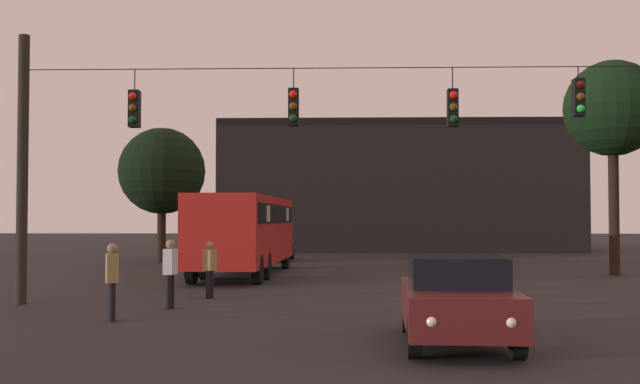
{
  "coord_description": "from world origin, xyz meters",
  "views": [
    {
      "loc": [
        -0.55,
        -8.31,
        2.16
      ],
      "look_at": [
        -1.28,
        15.16,
        2.98
      ],
      "focal_mm": 43.63,
      "sensor_mm": 36.0,
      "label": 1
    }
  ],
  "objects_px": {
    "tree_behind_building": "(162,171)",
    "car_near_right": "(457,298)",
    "city_bus": "(245,227)",
    "car_far_left": "(274,245)",
    "pedestrian_crossing_right": "(170,270)",
    "pedestrian_crossing_center": "(210,267)",
    "pedestrian_crossing_left": "(112,277)",
    "tree_left_silhouette": "(613,110)"
  },
  "relations": [
    {
      "from": "tree_behind_building",
      "to": "car_near_right",
      "type": "bearing_deg",
      "value": -66.05
    },
    {
      "from": "city_bus",
      "to": "car_near_right",
      "type": "xyz_separation_m",
      "value": [
        5.76,
        -16.29,
        -1.07
      ]
    },
    {
      "from": "city_bus",
      "to": "car_far_left",
      "type": "bearing_deg",
      "value": 88.98
    },
    {
      "from": "car_near_right",
      "to": "pedestrian_crossing_right",
      "type": "relative_size",
      "value": 2.64
    },
    {
      "from": "city_bus",
      "to": "pedestrian_crossing_center",
      "type": "bearing_deg",
      "value": -89.11
    },
    {
      "from": "car_far_left",
      "to": "pedestrian_crossing_center",
      "type": "xyz_separation_m",
      "value": [
        -0.05,
        -19.13,
        0.06
      ]
    },
    {
      "from": "car_far_left",
      "to": "pedestrian_crossing_left",
      "type": "relative_size",
      "value": 2.65
    },
    {
      "from": "city_bus",
      "to": "tree_behind_building",
      "type": "bearing_deg",
      "value": 121.62
    },
    {
      "from": "pedestrian_crossing_right",
      "to": "pedestrian_crossing_center",
      "type": "bearing_deg",
      "value": 78.05
    },
    {
      "from": "pedestrian_crossing_center",
      "to": "tree_left_silhouette",
      "type": "distance_m",
      "value": 17.62
    },
    {
      "from": "city_bus",
      "to": "car_near_right",
      "type": "height_order",
      "value": "city_bus"
    },
    {
      "from": "pedestrian_crossing_right",
      "to": "tree_behind_building",
      "type": "bearing_deg",
      "value": 103.9
    },
    {
      "from": "car_near_right",
      "to": "pedestrian_crossing_center",
      "type": "relative_size",
      "value": 2.86
    },
    {
      "from": "car_near_right",
      "to": "pedestrian_crossing_right",
      "type": "height_order",
      "value": "pedestrian_crossing_right"
    },
    {
      "from": "city_bus",
      "to": "car_far_left",
      "type": "relative_size",
      "value": 2.54
    },
    {
      "from": "car_far_left",
      "to": "pedestrian_crossing_center",
      "type": "relative_size",
      "value": 2.84
    },
    {
      "from": "tree_behind_building",
      "to": "pedestrian_crossing_left",
      "type": "bearing_deg",
      "value": -79.3
    },
    {
      "from": "car_far_left",
      "to": "pedestrian_crossing_center",
      "type": "height_order",
      "value": "pedestrian_crossing_center"
    },
    {
      "from": "car_far_left",
      "to": "pedestrian_crossing_center",
      "type": "distance_m",
      "value": 19.13
    },
    {
      "from": "car_near_right",
      "to": "tree_behind_building",
      "type": "height_order",
      "value": "tree_behind_building"
    },
    {
      "from": "car_near_right",
      "to": "tree_behind_building",
      "type": "distance_m",
      "value": 27.49
    },
    {
      "from": "city_bus",
      "to": "pedestrian_crossing_left",
      "type": "distance_m",
      "value": 13.61
    },
    {
      "from": "pedestrian_crossing_right",
      "to": "tree_left_silhouette",
      "type": "distance_m",
      "value": 19.39
    },
    {
      "from": "car_near_right",
      "to": "tree_left_silhouette",
      "type": "height_order",
      "value": "tree_left_silhouette"
    },
    {
      "from": "city_bus",
      "to": "tree_behind_building",
      "type": "height_order",
      "value": "tree_behind_building"
    },
    {
      "from": "city_bus",
      "to": "pedestrian_crossing_left",
      "type": "xyz_separation_m",
      "value": [
        -1.11,
        -13.54,
        -0.94
      ]
    },
    {
      "from": "pedestrian_crossing_center",
      "to": "tree_behind_building",
      "type": "height_order",
      "value": "tree_behind_building"
    },
    {
      "from": "pedestrian_crossing_left",
      "to": "pedestrian_crossing_right",
      "type": "bearing_deg",
      "value": 72.85
    },
    {
      "from": "pedestrian_crossing_center",
      "to": "tree_left_silhouette",
      "type": "bearing_deg",
      "value": 32.72
    },
    {
      "from": "city_bus",
      "to": "pedestrian_crossing_center",
      "type": "xyz_separation_m",
      "value": [
        0.14,
        -8.71,
        -1.01
      ]
    },
    {
      "from": "city_bus",
      "to": "pedestrian_crossing_center",
      "type": "distance_m",
      "value": 8.77
    },
    {
      "from": "car_far_left",
      "to": "pedestrian_crossing_left",
      "type": "distance_m",
      "value": 23.99
    },
    {
      "from": "pedestrian_crossing_left",
      "to": "tree_left_silhouette",
      "type": "distance_m",
      "value": 21.38
    },
    {
      "from": "car_far_left",
      "to": "tree_behind_building",
      "type": "bearing_deg",
      "value": -161.59
    },
    {
      "from": "car_near_right",
      "to": "pedestrian_crossing_left",
      "type": "xyz_separation_m",
      "value": [
        -6.87,
        2.76,
        0.13
      ]
    },
    {
      "from": "car_near_right",
      "to": "city_bus",
      "type": "bearing_deg",
      "value": 109.47
    },
    {
      "from": "pedestrian_crossing_right",
      "to": "tree_left_silhouette",
      "type": "relative_size",
      "value": 0.2
    },
    {
      "from": "city_bus",
      "to": "pedestrian_crossing_center",
      "type": "relative_size",
      "value": 7.21
    },
    {
      "from": "pedestrian_crossing_left",
      "to": "pedestrian_crossing_right",
      "type": "distance_m",
      "value": 2.44
    },
    {
      "from": "car_far_left",
      "to": "tree_behind_building",
      "type": "xyz_separation_m",
      "value": [
        -5.48,
        -1.82,
        3.76
      ]
    },
    {
      "from": "pedestrian_crossing_center",
      "to": "car_far_left",
      "type": "bearing_deg",
      "value": 89.85
    },
    {
      "from": "pedestrian_crossing_center",
      "to": "pedestrian_crossing_right",
      "type": "bearing_deg",
      "value": -101.95
    }
  ]
}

